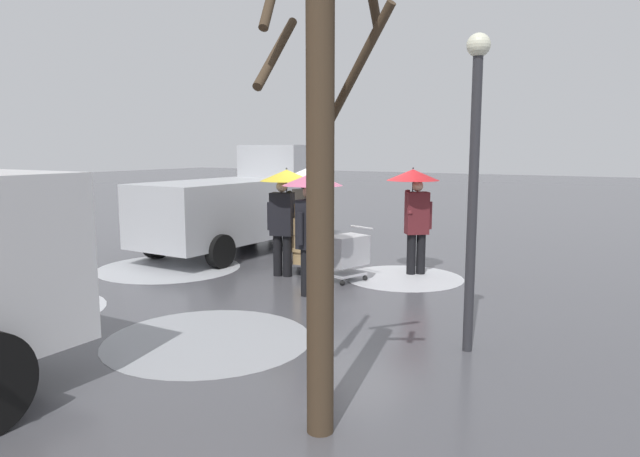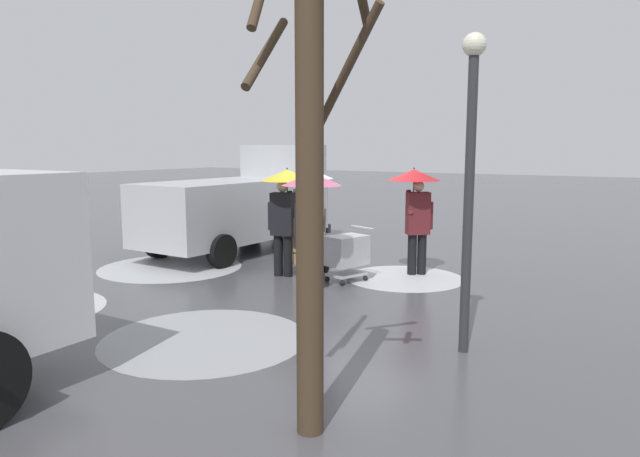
{
  "view_description": "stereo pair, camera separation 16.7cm",
  "coord_description": "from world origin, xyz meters",
  "px_view_note": "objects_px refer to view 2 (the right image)",
  "views": [
    {
      "loc": [
        -5.37,
        10.36,
        2.53
      ],
      "look_at": [
        -0.07,
        1.39,
        1.05
      ],
      "focal_mm": 32.0,
      "sensor_mm": 36.0,
      "label": 1
    },
    {
      "loc": [
        -5.51,
        10.28,
        2.53
      ],
      "look_at": [
        -0.07,
        1.39,
        1.05
      ],
      "focal_mm": 32.0,
      "sensor_mm": 36.0,
      "label": 2
    }
  ],
  "objects_px": {
    "shopping_cart_vendor": "(347,252)",
    "street_lamp": "(470,161)",
    "pedestrian_white_side": "(285,197)",
    "bare_tree_near": "(310,181)",
    "pedestrian_pink_side": "(310,203)",
    "hand_dolly_boxes": "(309,235)",
    "pedestrian_black_side": "(307,193)",
    "cargo_van_parked_right": "(244,203)",
    "pedestrian_far_side": "(416,196)"
  },
  "relations": [
    {
      "from": "pedestrian_black_side",
      "to": "pedestrian_white_side",
      "type": "distance_m",
      "value": 0.97
    },
    {
      "from": "cargo_van_parked_right",
      "to": "hand_dolly_boxes",
      "type": "height_order",
      "value": "cargo_van_parked_right"
    },
    {
      "from": "shopping_cart_vendor",
      "to": "hand_dolly_boxes",
      "type": "bearing_deg",
      "value": -8.24
    },
    {
      "from": "pedestrian_black_side",
      "to": "cargo_van_parked_right",
      "type": "bearing_deg",
      "value": -20.29
    },
    {
      "from": "pedestrian_black_side",
      "to": "pedestrian_white_side",
      "type": "bearing_deg",
      "value": 96.94
    },
    {
      "from": "shopping_cart_vendor",
      "to": "bare_tree_near",
      "type": "height_order",
      "value": "bare_tree_near"
    },
    {
      "from": "hand_dolly_boxes",
      "to": "bare_tree_near",
      "type": "bearing_deg",
      "value": 122.73
    },
    {
      "from": "pedestrian_pink_side",
      "to": "street_lamp",
      "type": "height_order",
      "value": "street_lamp"
    },
    {
      "from": "pedestrian_pink_side",
      "to": "pedestrian_white_side",
      "type": "xyz_separation_m",
      "value": [
        1.16,
        -0.92,
        0.0
      ]
    },
    {
      "from": "hand_dolly_boxes",
      "to": "pedestrian_black_side",
      "type": "bearing_deg",
      "value": -54.49
    },
    {
      "from": "pedestrian_black_side",
      "to": "bare_tree_near",
      "type": "bearing_deg",
      "value": 123.02
    },
    {
      "from": "street_lamp",
      "to": "shopping_cart_vendor",
      "type": "bearing_deg",
      "value": -39.65
    },
    {
      "from": "pedestrian_black_side",
      "to": "pedestrian_far_side",
      "type": "height_order",
      "value": "same"
    },
    {
      "from": "hand_dolly_boxes",
      "to": "pedestrian_black_side",
      "type": "relative_size",
      "value": 0.67
    },
    {
      "from": "shopping_cart_vendor",
      "to": "hand_dolly_boxes",
      "type": "xyz_separation_m",
      "value": [
        0.94,
        -0.14,
        0.23
      ]
    },
    {
      "from": "street_lamp",
      "to": "cargo_van_parked_right",
      "type": "bearing_deg",
      "value": -31.3
    },
    {
      "from": "hand_dolly_boxes",
      "to": "pedestrian_pink_side",
      "type": "xyz_separation_m",
      "value": [
        -0.86,
        1.29,
        0.78
      ]
    },
    {
      "from": "cargo_van_parked_right",
      "to": "pedestrian_far_side",
      "type": "distance_m",
      "value": 4.7
    },
    {
      "from": "cargo_van_parked_right",
      "to": "bare_tree_near",
      "type": "relative_size",
      "value": 1.19
    },
    {
      "from": "pedestrian_pink_side",
      "to": "street_lamp",
      "type": "relative_size",
      "value": 0.56
    },
    {
      "from": "hand_dolly_boxes",
      "to": "pedestrian_black_side",
      "type": "height_order",
      "value": "pedestrian_black_side"
    },
    {
      "from": "shopping_cart_vendor",
      "to": "street_lamp",
      "type": "relative_size",
      "value": 0.26
    },
    {
      "from": "pedestrian_white_side",
      "to": "street_lamp",
      "type": "bearing_deg",
      "value": 151.83
    },
    {
      "from": "shopping_cart_vendor",
      "to": "bare_tree_near",
      "type": "bearing_deg",
      "value": 115.68
    },
    {
      "from": "cargo_van_parked_right",
      "to": "pedestrian_black_side",
      "type": "relative_size",
      "value": 2.51
    },
    {
      "from": "hand_dolly_boxes",
      "to": "pedestrian_white_side",
      "type": "bearing_deg",
      "value": 50.59
    },
    {
      "from": "bare_tree_near",
      "to": "street_lamp",
      "type": "height_order",
      "value": "bare_tree_near"
    },
    {
      "from": "pedestrian_black_side",
      "to": "pedestrian_white_side",
      "type": "relative_size",
      "value": 1.0
    },
    {
      "from": "pedestrian_black_side",
      "to": "pedestrian_white_side",
      "type": "height_order",
      "value": "same"
    },
    {
      "from": "hand_dolly_boxes",
      "to": "bare_tree_near",
      "type": "height_order",
      "value": "bare_tree_near"
    },
    {
      "from": "pedestrian_far_side",
      "to": "cargo_van_parked_right",
      "type": "bearing_deg",
      "value": -4.93
    },
    {
      "from": "pedestrian_pink_side",
      "to": "pedestrian_far_side",
      "type": "relative_size",
      "value": 1.0
    },
    {
      "from": "pedestrian_black_side",
      "to": "pedestrian_white_side",
      "type": "xyz_separation_m",
      "value": [
        -0.12,
        0.97,
        0.0
      ]
    },
    {
      "from": "pedestrian_pink_side",
      "to": "pedestrian_far_side",
      "type": "distance_m",
      "value": 2.56
    },
    {
      "from": "bare_tree_near",
      "to": "pedestrian_far_side",
      "type": "bearing_deg",
      "value": -75.7
    },
    {
      "from": "pedestrian_white_side",
      "to": "street_lamp",
      "type": "relative_size",
      "value": 0.56
    },
    {
      "from": "shopping_cart_vendor",
      "to": "pedestrian_pink_side",
      "type": "relative_size",
      "value": 0.47
    },
    {
      "from": "hand_dolly_boxes",
      "to": "bare_tree_near",
      "type": "distance_m",
      "value": 6.57
    },
    {
      "from": "shopping_cart_vendor",
      "to": "pedestrian_black_side",
      "type": "height_order",
      "value": "pedestrian_black_side"
    },
    {
      "from": "shopping_cart_vendor",
      "to": "street_lamp",
      "type": "bearing_deg",
      "value": 140.35
    },
    {
      "from": "pedestrian_black_side",
      "to": "street_lamp",
      "type": "height_order",
      "value": "street_lamp"
    },
    {
      "from": "pedestrian_black_side",
      "to": "street_lamp",
      "type": "xyz_separation_m",
      "value": [
        -4.44,
        3.28,
        0.79
      ]
    },
    {
      "from": "shopping_cart_vendor",
      "to": "street_lamp",
      "type": "distance_m",
      "value": 4.38
    },
    {
      "from": "hand_dolly_boxes",
      "to": "pedestrian_pink_side",
      "type": "relative_size",
      "value": 0.67
    },
    {
      "from": "pedestrian_pink_side",
      "to": "bare_tree_near",
      "type": "distance_m",
      "value": 4.9
    },
    {
      "from": "hand_dolly_boxes",
      "to": "street_lamp",
      "type": "distance_m",
      "value": 5.08
    },
    {
      "from": "cargo_van_parked_right",
      "to": "pedestrian_white_side",
      "type": "height_order",
      "value": "cargo_van_parked_right"
    },
    {
      "from": "hand_dolly_boxes",
      "to": "pedestrian_white_side",
      "type": "xyz_separation_m",
      "value": [
        0.31,
        0.37,
        0.78
      ]
    },
    {
      "from": "hand_dolly_boxes",
      "to": "bare_tree_near",
      "type": "relative_size",
      "value": 0.31
    },
    {
      "from": "pedestrian_pink_side",
      "to": "bare_tree_near",
      "type": "relative_size",
      "value": 0.47
    }
  ]
}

